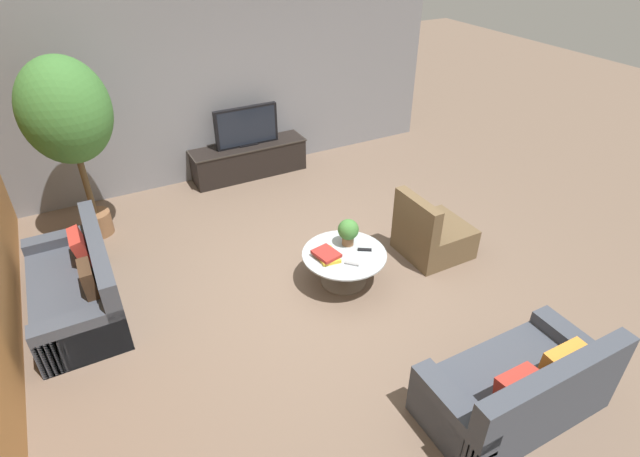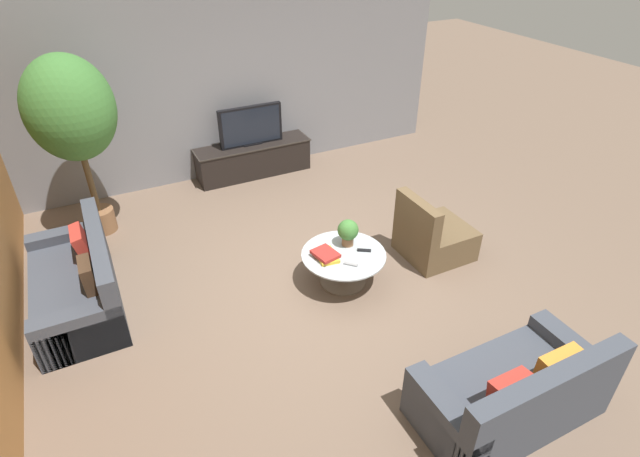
{
  "view_description": "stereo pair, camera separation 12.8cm",
  "coord_description": "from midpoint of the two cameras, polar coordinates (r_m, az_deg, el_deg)",
  "views": [
    {
      "loc": [
        -2.22,
        -4.17,
        3.78
      ],
      "look_at": [
        0.1,
        0.2,
        0.55
      ],
      "focal_mm": 28.0,
      "sensor_mm": 36.0,
      "label": 1
    },
    {
      "loc": [
        -2.1,
        -4.22,
        3.78
      ],
      "look_at": [
        0.1,
        0.2,
        0.55
      ],
      "focal_mm": 28.0,
      "sensor_mm": 36.0,
      "label": 2
    }
  ],
  "objects": [
    {
      "name": "ground_plane",
      "position": [
        6.04,
        0.57,
        -5.53
      ],
      "size": [
        24.0,
        24.0,
        0.0
      ],
      "primitive_type": "plane",
      "color": "brown"
    },
    {
      "name": "back_wall_stone",
      "position": [
        8.09,
        -10.36,
        16.29
      ],
      "size": [
        7.4,
        0.12,
        3.0
      ],
      "primitive_type": "cube",
      "color": "slate",
      "rests_on": "ground"
    },
    {
      "name": "media_console",
      "position": [
        8.31,
        -7.19,
        7.93
      ],
      "size": [
        1.87,
        0.5,
        0.53
      ],
      "color": "black",
      "rests_on": "ground"
    },
    {
      "name": "television",
      "position": [
        8.08,
        -7.46,
        11.54
      ],
      "size": [
        1.02,
        0.13,
        0.63
      ],
      "color": "black",
      "rests_on": "media_console"
    },
    {
      "name": "coffee_table",
      "position": [
        5.81,
        3.32,
        -3.88
      ],
      "size": [
        0.98,
        0.98,
        0.41
      ],
      "color": "#756656",
      "rests_on": "ground"
    },
    {
      "name": "couch_by_wall",
      "position": [
        6.06,
        -25.27,
        -5.79
      ],
      "size": [
        0.84,
        1.78,
        0.84
      ],
      "rotation": [
        0.0,
        0.0,
        -1.57
      ],
      "color": "#3D424C",
      "rests_on": "ground"
    },
    {
      "name": "couch_near_entry",
      "position": [
        4.77,
        21.92,
        -17.11
      ],
      "size": [
        1.61,
        0.84,
        0.84
      ],
      "rotation": [
        0.0,
        0.0,
        3.14
      ],
      "color": "#3D424C",
      "rests_on": "ground"
    },
    {
      "name": "armchair_wicker",
      "position": [
        6.42,
        13.29,
        -0.94
      ],
      "size": [
        0.8,
        0.76,
        0.86
      ],
      "rotation": [
        0.0,
        0.0,
        1.57
      ],
      "color": "brown",
      "rests_on": "ground"
    },
    {
      "name": "potted_palm_tall",
      "position": [
        6.78,
        -26.1,
        11.81
      ],
      "size": [
        1.05,
        1.05,
        2.37
      ],
      "color": "brown",
      "rests_on": "ground"
    },
    {
      "name": "potted_plant_tabletop",
      "position": [
        5.78,
        3.85,
        -0.31
      ],
      "size": [
        0.25,
        0.25,
        0.33
      ],
      "color": "brown",
      "rests_on": "coffee_table"
    },
    {
      "name": "book_stack",
      "position": [
        5.64,
        1.34,
        -3.02
      ],
      "size": [
        0.29,
        0.34,
        0.08
      ],
      "color": "gold",
      "rests_on": "coffee_table"
    },
    {
      "name": "remote_black",
      "position": [
        5.79,
        5.69,
        -2.5
      ],
      "size": [
        0.16,
        0.12,
        0.02
      ],
      "primitive_type": "cube",
      "rotation": [
        0.0,
        0.0,
        1.01
      ],
      "color": "black",
      "rests_on": "coffee_table"
    },
    {
      "name": "remote_silver",
      "position": [
        5.56,
        4.17,
        -4.09
      ],
      "size": [
        0.14,
        0.14,
        0.02
      ],
      "primitive_type": "cube",
      "rotation": [
        0.0,
        0.0,
        0.77
      ],
      "color": "gray",
      "rests_on": "coffee_table"
    }
  ]
}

